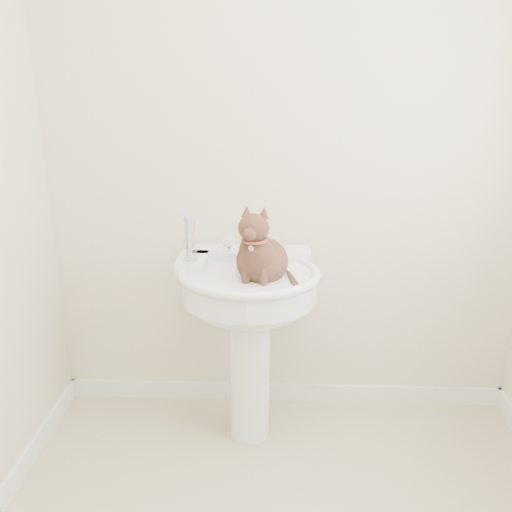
# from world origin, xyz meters

# --- Properties ---
(wall_back) EXTENTS (2.20, 0.00, 2.50)m
(wall_back) POSITION_xyz_m (0.00, 1.10, 1.25)
(wall_back) COLOR beige
(wall_back) RESTS_ON ground
(baseboard_back) EXTENTS (2.20, 0.02, 0.09)m
(baseboard_back) POSITION_xyz_m (0.00, 1.09, 0.04)
(baseboard_back) COLOR white
(baseboard_back) RESTS_ON floor
(pedestal_sink) EXTENTS (0.61, 0.60, 0.84)m
(pedestal_sink) POSITION_xyz_m (-0.16, 0.81, 0.66)
(pedestal_sink) COLOR white
(pedestal_sink) RESTS_ON floor
(faucet) EXTENTS (0.28, 0.12, 0.14)m
(faucet) POSITION_xyz_m (-0.16, 0.96, 0.89)
(faucet) COLOR silver
(faucet) RESTS_ON pedestal_sink
(soap_bar) EXTENTS (0.10, 0.07, 0.03)m
(soap_bar) POSITION_xyz_m (-0.07, 1.05, 0.86)
(soap_bar) COLOR orange
(soap_bar) RESTS_ON pedestal_sink
(toothbrush_cup) EXTENTS (0.07, 0.07, 0.19)m
(toothbrush_cup) POSITION_xyz_m (-0.41, 0.83, 0.89)
(toothbrush_cup) COLOR silver
(toothbrush_cup) RESTS_ON pedestal_sink
(cat) EXTENTS (0.24, 0.30, 0.44)m
(cat) POSITION_xyz_m (-0.11, 0.75, 0.90)
(cat) COLOR brown
(cat) RESTS_ON pedestal_sink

